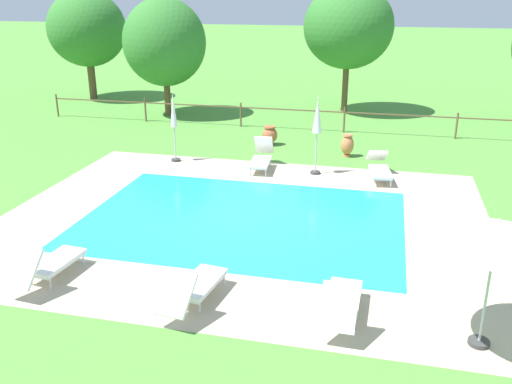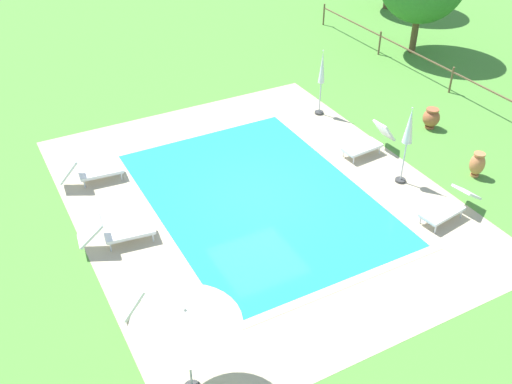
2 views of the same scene
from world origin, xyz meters
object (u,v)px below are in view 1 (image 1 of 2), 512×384
patio_umbrella_closed_row_west (317,121)px  terracotta_urn_by_tree (270,135)px  terracotta_urn_near_fence (347,145)px  tree_east_mid (164,42)px  sun_lounger_north_near_steps (261,157)px  patio_umbrella_open_foreground (497,233)px  sun_lounger_north_end (342,301)px  patio_umbrella_closed_row_mid_west (174,117)px  sun_lounger_north_far (47,264)px  tree_centre (348,27)px  sun_lounger_north_mid (194,286)px  sun_lounger_south_near_corner (379,167)px  tree_west_mid (87,29)px

patio_umbrella_closed_row_west → terracotta_urn_by_tree: bearing=125.1°
terracotta_urn_near_fence → tree_east_mid: size_ratio=0.15×
sun_lounger_north_near_steps → patio_umbrella_open_foreground: 10.50m
sun_lounger_north_end → patio_umbrella_closed_row_mid_west: (-6.49, 8.56, 1.17)m
sun_lounger_north_far → sun_lounger_north_near_steps: bearing=72.9°
terracotta_urn_near_fence → tree_centre: bearing=95.7°
patio_umbrella_closed_row_west → terracotta_urn_by_tree: (-2.18, 3.10, -1.34)m
sun_lounger_north_mid → tree_centre: size_ratio=0.34×
sun_lounger_north_mid → patio_umbrella_open_foreground: patio_umbrella_open_foreground is taller
sun_lounger_north_near_steps → tree_centre: (1.91, 9.64, 3.60)m
terracotta_urn_near_fence → tree_east_mid: (-8.82, 5.03, 2.92)m
sun_lounger_north_end → tree_centre: size_ratio=0.31×
sun_lounger_south_near_corner → tree_centre: bearing=101.2°
patio_umbrella_closed_row_mid_west → tree_east_mid: (-3.07, 6.98, 1.78)m
sun_lounger_north_mid → tree_west_mid: tree_west_mid is taller
sun_lounger_north_near_steps → tree_east_mid: 9.87m
sun_lounger_north_mid → tree_centre: bearing=86.0°
patio_umbrella_open_foreground → terracotta_urn_near_fence: (-3.08, 10.72, -1.64)m
sun_lounger_north_mid → terracotta_urn_near_fence: size_ratio=2.49×
sun_lounger_south_near_corner → patio_umbrella_closed_row_west: 2.44m
sun_lounger_north_mid → sun_lounger_north_end: sun_lounger_north_end is taller
tree_centre → tree_west_mid: bearing=178.1°
terracotta_urn_near_fence → sun_lounger_north_far: bearing=-116.6°
sun_lounger_north_near_steps → tree_east_mid: (-6.16, 7.11, 2.95)m
sun_lounger_north_mid → tree_west_mid: bearing=123.5°
patio_umbrella_closed_row_west → tree_west_mid: size_ratio=0.44×
sun_lounger_north_end → patio_umbrella_closed_row_mid_west: bearing=127.2°
patio_umbrella_open_foreground → tree_centre: bearing=101.8°
tree_east_mid → terracotta_urn_near_fence: bearing=-29.7°
sun_lounger_north_near_steps → tree_west_mid: size_ratio=0.34×
patio_umbrella_open_foreground → patio_umbrella_closed_row_west: (-3.91, 8.51, -0.33)m
terracotta_urn_by_tree → patio_umbrella_open_foreground: bearing=-62.3°
sun_lounger_north_far → tree_east_mid: size_ratio=0.36×
patio_umbrella_closed_row_mid_west → tree_west_mid: size_ratio=0.43×
terracotta_urn_near_fence → tree_east_mid: tree_east_mid is taller
sun_lounger_north_near_steps → tree_centre: bearing=78.8°
patio_umbrella_open_foreground → terracotta_urn_by_tree: patio_umbrella_open_foreground is taller
sun_lounger_south_near_corner → patio_umbrella_open_foreground: size_ratio=0.90×
sun_lounger_north_mid → tree_east_mid: size_ratio=0.38×
patio_umbrella_closed_row_mid_west → tree_centre: size_ratio=0.41×
sun_lounger_north_far → tree_east_mid: (-3.59, 15.49, 2.96)m
sun_lounger_north_mid → terracotta_urn_near_fence: (2.03, 10.61, 0.05)m
sun_lounger_north_mid → sun_lounger_south_near_corner: size_ratio=0.97×
patio_umbrella_open_foreground → tree_east_mid: 19.78m
terracotta_urn_by_tree → sun_lounger_south_near_corner: bearing=-36.5°
sun_lounger_south_near_corner → sun_lounger_north_near_steps: bearing=178.0°
patio_umbrella_open_foreground → sun_lounger_north_far: bearing=178.1°
sun_lounger_north_far → tree_west_mid: tree_west_mid is taller
sun_lounger_north_near_steps → tree_centre: tree_centre is taller
sun_lounger_north_far → tree_centre: size_ratio=0.33×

